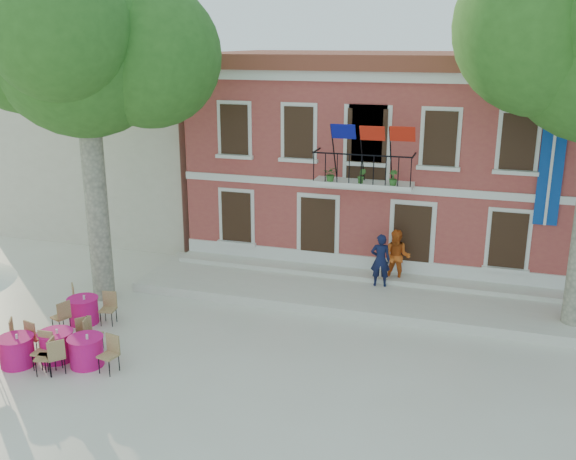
# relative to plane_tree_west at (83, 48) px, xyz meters

# --- Properties ---
(ground) EXTENTS (90.00, 90.00, 0.00)m
(ground) POSITION_rel_plane_tree_west_xyz_m (5.62, -2.02, -7.73)
(ground) COLOR beige
(ground) RESTS_ON ground
(main_building) EXTENTS (13.50, 9.59, 7.50)m
(main_building) POSITION_rel_plane_tree_west_xyz_m (7.62, 7.97, -3.95)
(main_building) COLOR #B24B40
(main_building) RESTS_ON ground
(neighbor_west) EXTENTS (9.40, 9.40, 6.40)m
(neighbor_west) POSITION_rel_plane_tree_west_xyz_m (-3.88, 8.98, -4.51)
(neighbor_west) COLOR beige
(neighbor_west) RESTS_ON ground
(terrace) EXTENTS (14.00, 3.40, 0.30)m
(terrace) POSITION_rel_plane_tree_west_xyz_m (7.62, 2.38, -7.58)
(terrace) COLOR silver
(terrace) RESTS_ON ground
(plane_tree_west) EXTENTS (5.34, 5.34, 10.49)m
(plane_tree_west) POSITION_rel_plane_tree_west_xyz_m (0.00, 0.00, 0.00)
(plane_tree_west) COLOR #A59E84
(plane_tree_west) RESTS_ON ground
(pedestrian_navy) EXTENTS (0.70, 0.52, 1.74)m
(pedestrian_navy) POSITION_rel_plane_tree_west_xyz_m (8.38, 2.92, -6.56)
(pedestrian_navy) COLOR #101535
(pedestrian_navy) RESTS_ON terrace
(pedestrian_orange) EXTENTS (0.90, 0.71, 1.80)m
(pedestrian_orange) POSITION_rel_plane_tree_west_xyz_m (8.85, 3.31, -6.53)
(pedestrian_orange) COLOR #D85819
(pedestrian_orange) RESTS_ON terrace
(cafe_table_0) EXTENTS (1.77, 1.84, 0.95)m
(cafe_table_0) POSITION_rel_plane_tree_west_xyz_m (0.53, -1.86, -7.30)
(cafe_table_0) COLOR #E21561
(cafe_table_0) RESTS_ON ground
(cafe_table_1) EXTENTS (1.80, 1.82, 0.95)m
(cafe_table_1) POSITION_rel_plane_tree_west_xyz_m (1.19, -4.00, -7.30)
(cafe_table_1) COLOR #E21561
(cafe_table_1) RESTS_ON ground
(cafe_table_2) EXTENTS (1.66, 1.87, 0.95)m
(cafe_table_2) POSITION_rel_plane_tree_west_xyz_m (0.43, -4.56, -7.30)
(cafe_table_2) COLOR #E21561
(cafe_table_2) RESTS_ON ground
(cafe_table_3) EXTENTS (1.77, 1.84, 0.95)m
(cafe_table_3) POSITION_rel_plane_tree_west_xyz_m (2.11, -4.04, -7.30)
(cafe_table_3) COLOR #E21561
(cafe_table_3) RESTS_ON ground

